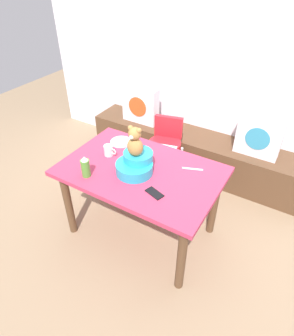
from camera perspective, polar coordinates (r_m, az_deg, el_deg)
name	(u,v)px	position (r m, az deg, el deg)	size (l,w,h in m)	color
ground_plane	(142,230)	(2.94, -1.03, -11.84)	(8.00, 8.00, 0.00)	#8C7256
back_wall	(214,55)	(3.38, 12.72, 20.47)	(4.40, 0.10, 2.60)	silver
window_bench	(193,152)	(3.59, 8.94, 2.99)	(2.60, 0.44, 0.46)	brown
pillow_floral_left	(141,105)	(3.64, -1.25, 12.08)	(0.44, 0.15, 0.44)	silver
pillow_floral_right	(259,136)	(3.20, 20.80, 5.81)	(0.44, 0.15, 0.44)	silver
dining_table	(141,179)	(2.50, -1.19, -2.22)	(1.31, 0.86, 0.74)	#B73351
highchair	(165,145)	(3.16, 3.50, 4.48)	(0.40, 0.50, 0.79)	red
infant_seat_teal	(136,164)	(2.37, -2.21, 0.77)	(0.30, 0.33, 0.16)	#25A0BC
teddy_bear	(135,142)	(2.26, -2.34, 5.00)	(0.13, 0.12, 0.25)	#A5793F
ketchup_bottle	(85,167)	(2.36, -11.76, 0.21)	(0.07, 0.07, 0.18)	#4C8C33
coffee_mug	(109,150)	(2.60, -7.36, 3.38)	(0.12, 0.08, 0.09)	silver
dinner_plate_near	(121,142)	(2.79, -5.01, 5.04)	(0.20, 0.20, 0.01)	white
cell_phone	(155,193)	(2.20, 1.46, -4.86)	(0.07, 0.14, 0.01)	black
table_fork	(193,169)	(2.46, 8.76, -0.17)	(0.02, 0.17, 0.01)	silver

